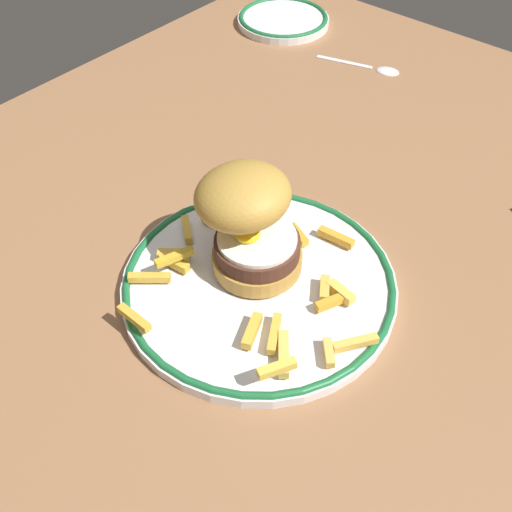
{
  "coord_description": "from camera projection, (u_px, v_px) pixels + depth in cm",
  "views": [
    {
      "loc": [
        -33.96,
        -27.3,
        48.93
      ],
      "look_at": [
        -1.31,
        0.41,
        4.6
      ],
      "focal_mm": 43.57,
      "sensor_mm": 36.0,
      "label": 1
    }
  ],
  "objects": [
    {
      "name": "dinner_plate",
      "position": [
        256.0,
        281.0,
        0.64
      ],
      "size": [
        28.44,
        28.44,
        1.6
      ],
      "color": "silver",
      "rests_on": "ground_plane"
    },
    {
      "name": "side_plate",
      "position": [
        283.0,
        19.0,
        1.06
      ],
      "size": [
        15.63,
        15.63,
        1.6
      ],
      "color": "white",
      "rests_on": "ground_plane"
    },
    {
      "name": "burger",
      "position": [
        246.0,
        222.0,
        0.61
      ],
      "size": [
        11.86,
        12.66,
        11.68
      ],
      "color": "#B28236",
      "rests_on": "dinner_plate"
    },
    {
      "name": "fries_pile",
      "position": [
        255.0,
        290.0,
        0.62
      ],
      "size": [
        23.05,
        26.04,
        2.54
      ],
      "color": "gold",
      "rests_on": "dinner_plate"
    },
    {
      "name": "ground_plane",
      "position": [
        267.0,
        294.0,
        0.67
      ],
      "size": [
        126.98,
        101.67,
        4.0
      ],
      "primitive_type": "cube",
      "color": "#895E3E"
    },
    {
      "name": "spoon",
      "position": [
        378.0,
        68.0,
        0.96
      ],
      "size": [
        5.42,
        13.23,
        0.9
      ],
      "color": "silver",
      "rests_on": "ground_plane"
    }
  ]
}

